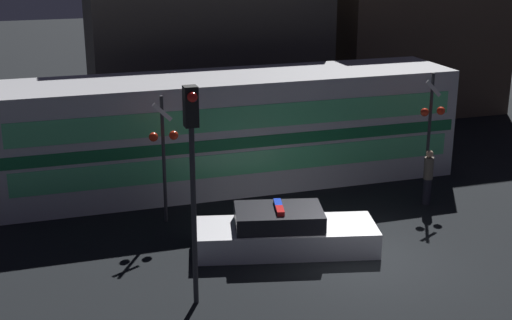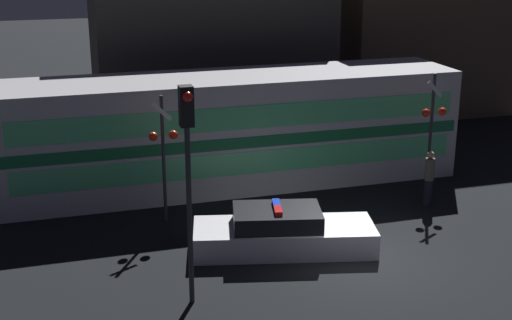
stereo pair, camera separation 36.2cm
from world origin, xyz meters
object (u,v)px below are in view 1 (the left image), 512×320
object	(u,v)px
police_car	(284,233)
crossing_signal_near	(431,123)
traffic_light_corner	(192,152)
train	(232,130)
pedestrian	(428,177)

from	to	relation	value
police_car	crossing_signal_near	distance (m)	6.82
police_car	traffic_light_corner	bearing A→B (deg)	-130.75
police_car	traffic_light_corner	xyz separation A→B (m)	(-2.98, -2.17, 3.22)
train	police_car	xyz separation A→B (m)	(-0.16, -5.72, -1.40)
train	crossing_signal_near	distance (m)	6.59
pedestrian	crossing_signal_near	world-z (taller)	crossing_signal_near
police_car	crossing_signal_near	xyz separation A→B (m)	(5.96, 2.64, 1.98)
train	crossing_signal_near	world-z (taller)	crossing_signal_near
pedestrian	crossing_signal_near	bearing A→B (deg)	60.81
police_car	pedestrian	size ratio (longest dim) A/B	2.89
police_car	pedestrian	distance (m)	5.85
train	pedestrian	xyz separation A→B (m)	(5.36, -3.86, -0.97)
crossing_signal_near	train	bearing A→B (deg)	151.99
train	pedestrian	bearing A→B (deg)	-35.75
train	traffic_light_corner	xyz separation A→B (m)	(-3.14, -7.89, 1.82)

